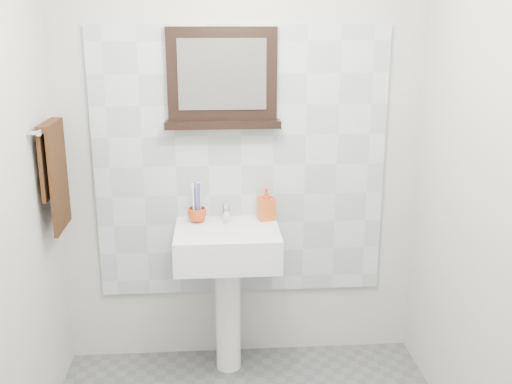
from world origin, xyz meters
TOP-DOWN VIEW (x-y plane):
  - back_wall at (0.00, 1.10)m, footprint 2.00×0.01m
  - front_wall at (0.00, -1.10)m, footprint 2.00×0.01m
  - splashback at (0.00, 1.09)m, footprint 1.60×0.02m
  - pedestal_sink at (-0.09, 0.87)m, footprint 0.55×0.44m
  - toothbrush_cup at (-0.25, 0.99)m, footprint 0.12×0.12m
  - toothbrushes at (-0.24, 0.99)m, footprint 0.05×0.04m
  - soap_dispenser at (0.13, 1.01)m, footprint 0.10×0.10m
  - framed_mirror at (-0.10, 1.06)m, footprint 0.61×0.11m
  - towel_bar at (-0.95, 0.84)m, footprint 0.07×0.40m
  - hand_towel at (-0.94, 0.84)m, footprint 0.06×0.30m

SIDE VIEW (x-z plane):
  - pedestal_sink at x=-0.09m, z-range 0.20..1.16m
  - toothbrush_cup at x=-0.25m, z-range 0.86..0.94m
  - soap_dispenser at x=0.13m, z-range 0.86..1.04m
  - toothbrushes at x=-0.24m, z-range 0.88..1.09m
  - splashback at x=0.00m, z-range 0.40..1.90m
  - hand_towel at x=-0.94m, z-range 0.94..1.49m
  - back_wall at x=0.00m, z-range 0.00..2.50m
  - front_wall at x=0.00m, z-range 0.00..2.50m
  - towel_bar at x=-0.95m, z-range 1.41..1.44m
  - framed_mirror at x=-0.10m, z-range 1.35..1.88m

